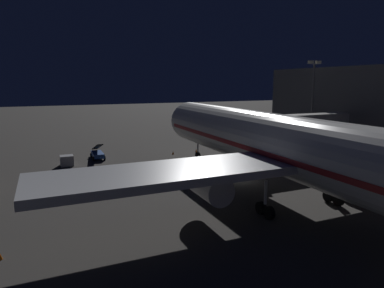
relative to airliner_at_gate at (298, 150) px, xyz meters
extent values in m
plane|color=#383533|center=(0.00, -10.26, -5.83)|extent=(320.00, 320.00, 0.00)
cylinder|color=silver|center=(0.00, -1.55, 0.11)|extent=(6.15, 50.25, 6.15)
sphere|color=silver|center=(0.00, -26.67, 0.11)|extent=(6.03, 6.03, 6.03)
cube|color=maroon|center=(0.00, -1.55, -0.36)|extent=(6.22, 48.24, 0.50)
cube|color=black|center=(0.00, -24.82, 1.18)|extent=(3.39, 1.40, 0.90)
cube|color=#B7BABF|center=(0.00, -0.17, -0.97)|extent=(48.63, 6.99, 0.70)
cylinder|color=#B7BABF|center=(-9.14, -1.17, -2.74)|extent=(2.53, 5.46, 2.53)
cylinder|color=black|center=(-9.14, -3.91, -2.74)|extent=(2.15, 0.15, 2.15)
cylinder|color=#B7BABF|center=(9.14, -1.17, -2.74)|extent=(2.53, 5.46, 2.53)
cylinder|color=black|center=(9.14, -3.91, -2.74)|extent=(2.15, 0.15, 2.15)
cylinder|color=#B7BABF|center=(0.00, -23.17, -3.50)|extent=(0.28, 0.28, 2.25)
cylinder|color=black|center=(0.00, -23.17, -5.23)|extent=(0.45, 1.20, 1.20)
cylinder|color=#B7BABF|center=(-4.20, 0.83, -3.50)|extent=(0.28, 0.28, 2.25)
cylinder|color=black|center=(-4.20, 0.18, -5.23)|extent=(0.45, 1.20, 1.20)
cylinder|color=black|center=(-4.20, 1.48, -5.23)|extent=(0.45, 1.20, 1.20)
cylinder|color=#B7BABF|center=(4.20, 0.83, -3.50)|extent=(0.28, 0.28, 2.25)
cylinder|color=black|center=(4.20, 0.18, -5.23)|extent=(0.45, 1.20, 1.20)
cylinder|color=black|center=(4.20, 1.48, -5.23)|extent=(0.45, 1.20, 1.20)
cube|color=#9E9E99|center=(-14.28, -17.17, 0.11)|extent=(20.37, 2.60, 2.50)
cube|color=#9E9E99|center=(-4.10, -17.17, 0.11)|extent=(3.20, 3.40, 3.00)
cube|color=black|center=(-2.70, -17.17, 0.11)|extent=(0.70, 3.20, 2.70)
cylinder|color=#B7BABF|center=(-5.10, -17.17, -3.49)|extent=(0.56, 0.56, 4.68)
cylinder|color=black|center=(-5.70, -17.17, -5.53)|extent=(0.25, 0.60, 0.60)
cylinder|color=black|center=(-4.50, -17.17, -5.53)|extent=(0.25, 0.60, 0.60)
cylinder|color=#59595E|center=(-25.50, -25.77, 2.04)|extent=(0.40, 0.40, 15.72)
cube|color=#F9EFC6|center=(-26.40, -25.77, 10.15)|extent=(1.10, 0.50, 0.60)
cube|color=#F9EFC6|center=(-24.60, -25.77, 10.15)|extent=(1.10, 0.50, 0.60)
cube|color=#234C9E|center=(14.68, -30.23, -5.13)|extent=(1.60, 4.06, 0.70)
cube|color=black|center=(14.68, -30.23, -3.88)|extent=(0.90, 7.08, 2.08)
cylinder|color=black|center=(13.82, -31.66, -5.48)|extent=(0.24, 0.70, 0.70)
cylinder|color=black|center=(15.54, -31.66, -5.48)|extent=(0.24, 0.70, 0.70)
cylinder|color=black|center=(13.82, -28.81, -5.48)|extent=(0.24, 0.70, 0.70)
cylinder|color=black|center=(15.54, -28.81, -5.48)|extent=(0.24, 0.70, 0.70)
cube|color=#B7BABF|center=(19.58, -27.36, -5.07)|extent=(1.87, 1.75, 1.52)
cone|color=orange|center=(-2.20, -28.67, -5.55)|extent=(0.36, 0.36, 0.55)
cone|color=orange|center=(2.20, -28.67, -5.55)|extent=(0.36, 0.36, 0.55)
cone|color=orange|center=(25.82, -0.17, -5.55)|extent=(0.36, 0.36, 0.55)
camera|label=1|loc=(22.32, 25.37, 6.39)|focal=31.83mm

